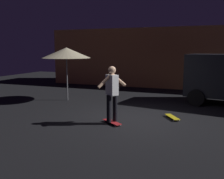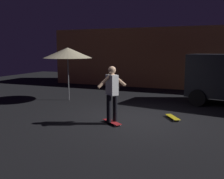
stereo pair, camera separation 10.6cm
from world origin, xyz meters
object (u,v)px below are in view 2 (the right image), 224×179
at_px(skateboard_ridden, 112,122).
at_px(patio_umbrella, 68,53).
at_px(skater, 112,90).
at_px(skateboard_spare, 173,117).

bearing_deg(skateboard_ridden, patio_umbrella, 139.40).
relative_size(patio_umbrella, skateboard_ridden, 3.07).
bearing_deg(skateboard_ridden, skater, 90.00).
xyz_separation_m(skateboard_ridden, skateboard_spare, (1.60, 1.26, 0.00)).
height_order(patio_umbrella, skateboard_ridden, patio_umbrella).
xyz_separation_m(patio_umbrella, skater, (3.18, -2.73, -1.04)).
bearing_deg(patio_umbrella, skateboard_spare, -17.04).
distance_m(patio_umbrella, skateboard_ridden, 4.65).
bearing_deg(skater, patio_umbrella, 139.40).
bearing_deg(skateboard_spare, patio_umbrella, 162.96).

